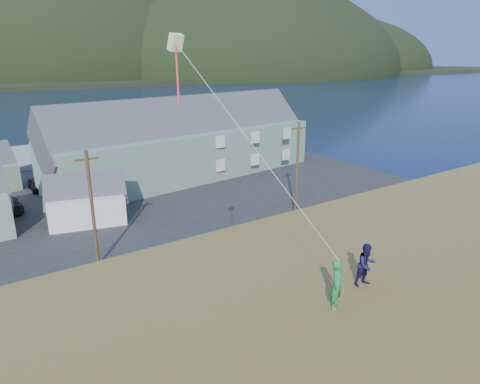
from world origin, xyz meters
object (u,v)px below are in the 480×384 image
Objects in this scene: lodge at (186,140)px; kite_flyer_navy at (366,265)px; kite_flyer_green at (337,284)px; shed_white at (87,200)px.

kite_flyer_navy is at bearing -114.89° from lodge.
lodge is 23.27× the size of kite_flyer_navy.
kite_flyer_green is at bearing -117.08° from lodge.
shed_white is at bearing 63.46° from kite_flyer_green.
kite_flyer_green is 1.84m from kite_flyer_navy.
lodge is 40.52m from kite_flyer_navy.
kite_flyer_navy is at bearing -72.38° from shed_white.
kite_flyer_navy is (1.65, -29.57, 5.81)m from shed_white.
kite_flyer_green is 1.07× the size of kite_flyer_navy.
kite_flyer_navy is (-12.91, -38.25, 3.39)m from lodge.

